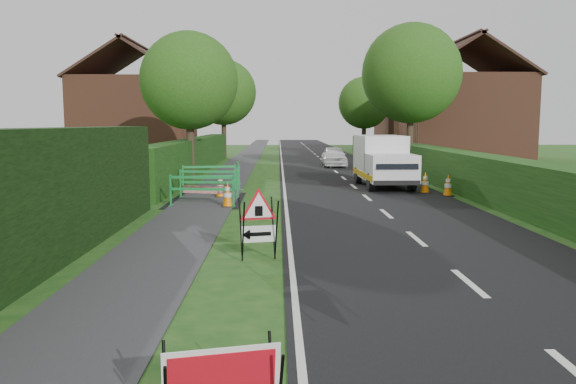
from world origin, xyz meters
name	(u,v)px	position (x,y,z in m)	size (l,w,h in m)	color
ground	(320,305)	(0.00, 0.00, 0.00)	(120.00, 120.00, 0.00)	#174614
road_surface	(319,157)	(2.50, 35.00, 0.00)	(6.00, 90.00, 0.02)	black
footpath	(247,157)	(-3.00, 35.00, 0.01)	(2.00, 90.00, 0.02)	#2D2D30
hedge_west_far	(195,172)	(-5.00, 22.00, 0.00)	(1.00, 24.00, 1.80)	#14380F
hedge_east	(443,184)	(6.50, 16.00, 0.00)	(1.20, 50.00, 1.50)	#14380F
house_west	(137,119)	(-10.00, 30.00, 2.90)	(7.50, 7.40, 7.88)	brown
house_east_a	(460,118)	(11.00, 28.00, 2.90)	(7.50, 7.40, 7.88)	brown
house_east_b	(420,120)	(12.00, 42.00, 2.90)	(7.50, 7.40, 7.88)	brown
tree_nw	(189,81)	(-4.60, 18.00, 4.48)	(4.40, 4.40, 6.70)	#2D2116
tree_ne	(411,74)	(6.40, 22.00, 5.17)	(5.20, 5.20, 7.79)	#2D2116
tree_fw	(223,93)	(-4.60, 34.00, 4.83)	(4.80, 4.80, 7.24)	#2D2116
tree_fe	(364,103)	(6.40, 38.00, 4.22)	(4.20, 4.20, 6.33)	#2D2116
triangle_sign	(257,219)	(-1.00, 2.58, 0.81)	(0.95, 0.95, 1.16)	black
works_van	(383,160)	(3.68, 14.95, 1.10)	(1.92, 4.62, 2.08)	silver
traffic_cone_0	(448,185)	(5.47, 12.00, 0.39)	(0.38, 0.38, 0.79)	black
traffic_cone_1	(425,183)	(4.88, 12.87, 0.39)	(0.38, 0.38, 0.79)	black
traffic_cone_2	(412,175)	(5.12, 15.94, 0.39)	(0.38, 0.38, 0.79)	black
traffic_cone_3	(228,195)	(-2.17, 9.50, 0.39)	(0.38, 0.38, 0.79)	black
traffic_cone_4	(220,186)	(-2.63, 11.86, 0.39)	(0.38, 0.38, 0.79)	black
ped_barrier_0	(202,187)	(-2.97, 9.58, 0.63)	(2.09, 0.60, 1.00)	#188438
ped_barrier_1	(209,180)	(-3.01, 11.66, 0.63)	(2.08, 0.52, 1.00)	#188438
ped_barrier_2	(209,174)	(-3.26, 13.85, 0.63)	(2.09, 0.72, 1.00)	#188438
ped_barrier_3	(238,172)	(-2.21, 14.93, 0.63)	(0.55, 2.08, 1.00)	#188438
redwhite_plank	(205,203)	(-2.99, 10.32, 0.00)	(1.50, 0.04, 0.25)	red
hatchback_car	(334,156)	(2.78, 25.97, 0.61)	(1.45, 3.60, 1.23)	white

